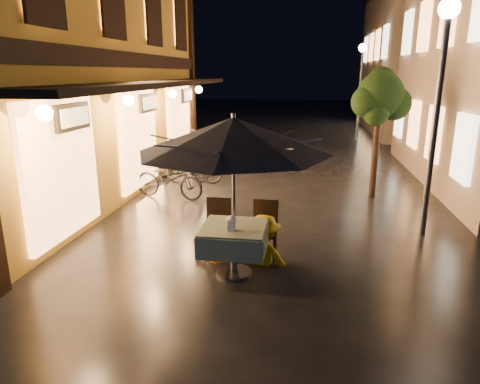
% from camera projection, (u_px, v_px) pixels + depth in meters
% --- Properties ---
extents(ground, '(90.00, 90.00, 0.00)m').
position_uv_depth(ground, '(255.00, 269.00, 6.79)').
color(ground, black).
rests_on(ground, ground).
extents(west_building, '(5.90, 11.40, 7.40)m').
position_uv_depth(west_building, '(44.00, 43.00, 10.44)').
color(west_building, gold).
rests_on(west_building, ground).
extents(east_building_far, '(7.30, 10.30, 7.30)m').
position_uv_depth(east_building_far, '(443.00, 60.00, 21.83)').
color(east_building_far, gray).
rests_on(east_building_far, ground).
extents(street_tree, '(1.43, 1.20, 3.15)m').
position_uv_depth(street_tree, '(381.00, 99.00, 10.08)').
color(street_tree, black).
rests_on(street_tree, ground).
extents(streetlamp_near, '(0.36, 0.36, 4.23)m').
position_uv_depth(streetlamp_near, '(441.00, 78.00, 7.47)').
color(streetlamp_near, '#59595E').
rests_on(streetlamp_near, ground).
extents(streetlamp_far, '(0.36, 0.36, 4.23)m').
position_uv_depth(streetlamp_far, '(361.00, 75.00, 18.89)').
color(streetlamp_far, '#59595E').
rests_on(streetlamp_far, ground).
extents(cafe_table, '(0.99, 0.99, 0.78)m').
position_uv_depth(cafe_table, '(234.00, 238.00, 6.48)').
color(cafe_table, '#59595E').
rests_on(cafe_table, ground).
extents(patio_umbrella, '(2.83, 2.83, 2.46)m').
position_uv_depth(patio_umbrella, '(234.00, 135.00, 6.06)').
color(patio_umbrella, '#59595E').
rests_on(patio_umbrella, ground).
extents(cafe_chair_left, '(0.42, 0.42, 0.97)m').
position_uv_depth(cafe_chair_left, '(218.00, 224.00, 7.25)').
color(cafe_chair_left, black).
rests_on(cafe_chair_left, ground).
extents(cafe_chair_right, '(0.42, 0.42, 0.97)m').
position_uv_depth(cafe_chair_right, '(265.00, 226.00, 7.13)').
color(cafe_chair_right, black).
rests_on(cafe_chair_right, ground).
extents(table_lantern, '(0.16, 0.16, 0.25)m').
position_uv_depth(table_lantern, '(232.00, 222.00, 6.21)').
color(table_lantern, white).
rests_on(table_lantern, cafe_table).
extents(person_orange, '(0.80, 0.68, 1.44)m').
position_uv_depth(person_orange, '(214.00, 217.00, 7.04)').
color(person_orange, '#C95800').
rests_on(person_orange, ground).
extents(person_yellow, '(1.08, 0.74, 1.55)m').
position_uv_depth(person_yellow, '(264.00, 217.00, 6.87)').
color(person_yellow, '#E5A900').
rests_on(person_yellow, ground).
extents(bicycle_0, '(1.92, 0.99, 0.96)m').
position_uv_depth(bicycle_0, '(169.00, 179.00, 10.51)').
color(bicycle_0, black).
rests_on(bicycle_0, ground).
extents(bicycle_1, '(1.63, 0.57, 0.96)m').
position_uv_depth(bicycle_1, '(194.00, 167.00, 11.90)').
color(bicycle_1, black).
rests_on(bicycle_1, ground).
extents(bicycle_2, '(2.02, 1.31, 1.00)m').
position_uv_depth(bicycle_2, '(182.00, 162.00, 12.39)').
color(bicycle_2, black).
rests_on(bicycle_2, ground).
extents(bicycle_3, '(1.73, 0.57, 1.02)m').
position_uv_depth(bicycle_3, '(191.00, 157.00, 13.18)').
color(bicycle_3, black).
rests_on(bicycle_3, ground).
extents(bicycle_4, '(1.57, 0.71, 0.80)m').
position_uv_depth(bicycle_4, '(216.00, 152.00, 14.66)').
color(bicycle_4, black).
rests_on(bicycle_4, ground).
extents(bicycle_5, '(1.72, 1.04, 1.00)m').
position_uv_depth(bicycle_5, '(221.00, 147.00, 15.01)').
color(bicycle_5, black).
rests_on(bicycle_5, ground).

